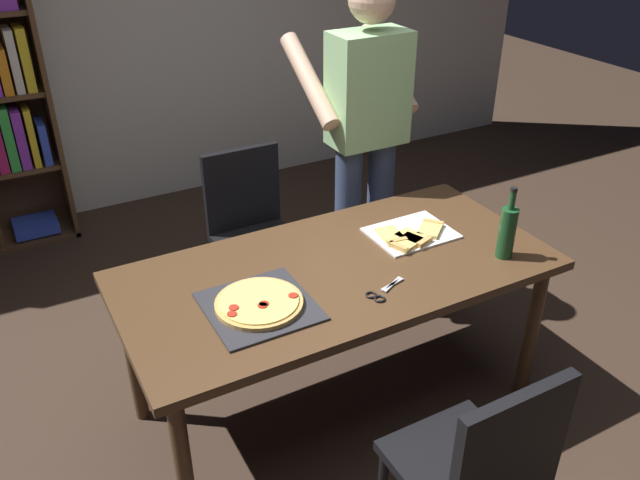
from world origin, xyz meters
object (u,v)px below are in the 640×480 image
at_px(person_serving_pizza, 365,132).
at_px(kitchen_scissors, 382,292).
at_px(dining_table, 337,282).
at_px(chair_near_camera, 480,466).
at_px(chair_far_side, 251,224).
at_px(pepperoni_pizza_on_tray, 259,304).
at_px(wine_bottle, 507,231).

relative_size(person_serving_pizza, kitchen_scissors, 8.84).
bearing_deg(dining_table, chair_near_camera, -90.00).
height_order(chair_far_side, person_serving_pizza, person_serving_pizza).
relative_size(chair_far_side, person_serving_pizza, 0.51).
distance_m(pepperoni_pizza_on_tray, wine_bottle, 1.06).
bearing_deg(chair_far_side, wine_bottle, -60.99).
bearing_deg(chair_near_camera, pepperoni_pizza_on_tray, 115.93).
distance_m(dining_table, kitchen_scissors, 0.26).
xyz_separation_m(chair_far_side, person_serving_pizza, (0.56, -0.22, 0.49)).
bearing_deg(person_serving_pizza, chair_near_camera, -109.05).
xyz_separation_m(dining_table, kitchen_scissors, (0.05, -0.25, 0.08)).
distance_m(chair_near_camera, chair_far_side, 1.83).
bearing_deg(chair_far_side, pepperoni_pizza_on_tray, -111.10).
bearing_deg(chair_near_camera, person_serving_pizza, 70.95).
bearing_deg(pepperoni_pizza_on_tray, dining_table, 14.96).
height_order(person_serving_pizza, pepperoni_pizza_on_tray, person_serving_pizza).
bearing_deg(kitchen_scissors, wine_bottle, -1.18).
xyz_separation_m(person_serving_pizza, pepperoni_pizza_on_tray, (-0.95, -0.80, -0.23)).
distance_m(person_serving_pizza, kitchen_scissors, 1.10).
bearing_deg(person_serving_pizza, pepperoni_pizza_on_tray, -139.87).
height_order(dining_table, person_serving_pizza, person_serving_pizza).
relative_size(chair_near_camera, kitchen_scissors, 4.55).
bearing_deg(wine_bottle, person_serving_pizza, 95.63).
bearing_deg(chair_near_camera, kitchen_scissors, 85.53).
distance_m(pepperoni_pizza_on_tray, kitchen_scissors, 0.47).
relative_size(dining_table, pepperoni_pizza_on_tray, 4.57).
xyz_separation_m(chair_far_side, wine_bottle, (0.65, -1.17, 0.36)).
xyz_separation_m(chair_near_camera, wine_bottle, (0.65, 0.66, 0.36)).
bearing_deg(person_serving_pizza, chair_far_side, 158.44).
bearing_deg(chair_near_camera, dining_table, 90.00).
bearing_deg(dining_table, chair_far_side, 90.00).
bearing_deg(dining_table, kitchen_scissors, -77.91).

